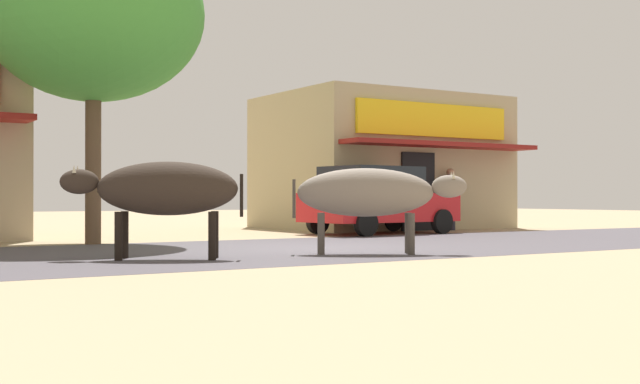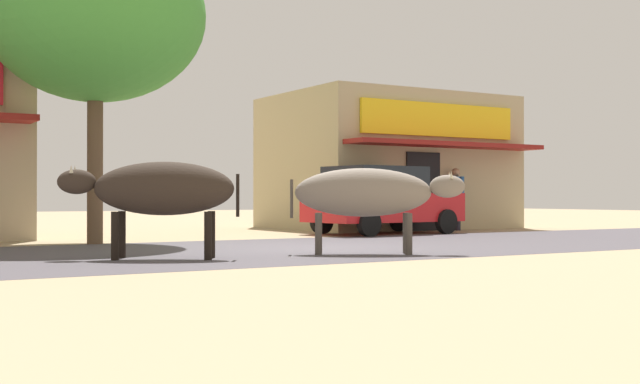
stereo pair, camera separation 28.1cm
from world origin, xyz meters
name	(u,v)px [view 2 (the right image)]	position (x,y,z in m)	size (l,w,h in m)	color
ground	(307,248)	(0.00, 0.00, 0.00)	(80.00, 80.00, 0.00)	#9E8866
asphalt_road	(307,248)	(0.00, 0.00, 0.00)	(72.00, 6.35, 0.00)	#464147
storefront_right_club	(387,163)	(6.95, 7.29, 1.92)	(6.39, 5.69, 3.83)	tan
roadside_tree	(95,15)	(-2.83, 3.24, 4.41)	(4.23, 4.23, 6.12)	brown
parked_hatchback_car	(381,199)	(4.39, 3.94, 0.84)	(3.96, 2.28, 1.64)	red
cow_near_brown	(160,190)	(-3.10, -1.10, 1.01)	(2.46, 1.67, 1.41)	#2F251D
cow_far_dark	(367,193)	(0.08, -1.77, 0.96)	(2.53, 1.78, 1.36)	slate
pedestrian_by_shop	(456,194)	(7.35, 4.66, 0.99)	(0.29, 0.61, 1.68)	#262633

